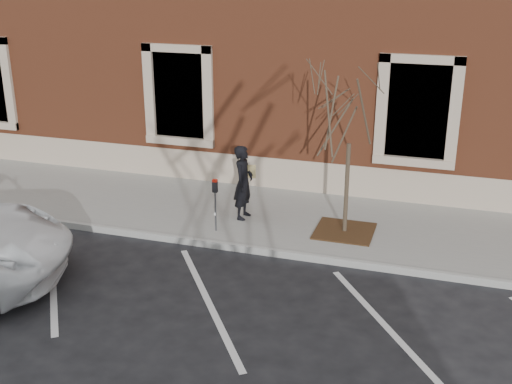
% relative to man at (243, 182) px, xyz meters
% --- Properties ---
extents(ground, '(120.00, 120.00, 0.00)m').
position_rel_man_xyz_m(ground, '(0.54, -1.37, -1.00)').
color(ground, '#28282B').
rests_on(ground, ground).
extents(sidewalk_near, '(40.00, 3.50, 0.15)m').
position_rel_man_xyz_m(sidewalk_near, '(0.54, 0.38, -0.92)').
color(sidewalk_near, gray).
rests_on(sidewalk_near, ground).
extents(curb_near, '(40.00, 0.12, 0.15)m').
position_rel_man_xyz_m(curb_near, '(0.54, -1.42, -0.92)').
color(curb_near, '#9E9E99').
rests_on(curb_near, ground).
extents(parking_stripes, '(28.00, 4.40, 0.01)m').
position_rel_man_xyz_m(parking_stripes, '(0.54, -3.57, -1.00)').
color(parking_stripes, silver).
rests_on(parking_stripes, ground).
extents(building_civic, '(40.00, 8.62, 8.00)m').
position_rel_man_xyz_m(building_civic, '(0.54, 6.37, 3.00)').
color(building_civic, brown).
rests_on(building_civic, ground).
extents(man, '(0.44, 0.64, 1.70)m').
position_rel_man_xyz_m(man, '(0.00, 0.00, 0.00)').
color(man, black).
rests_on(man, sidewalk_near).
extents(parking_meter, '(0.11, 0.08, 1.18)m').
position_rel_man_xyz_m(parking_meter, '(-0.34, -0.90, -0.03)').
color(parking_meter, '#595B60').
rests_on(parking_meter, sidewalk_near).
extents(tree_grate, '(1.25, 1.25, 0.03)m').
position_rel_man_xyz_m(tree_grate, '(2.34, -0.11, -0.83)').
color(tree_grate, '#482A17').
rests_on(tree_grate, sidewalk_near).
extents(sapling, '(2.16, 2.16, 3.60)m').
position_rel_man_xyz_m(sapling, '(2.34, -0.11, 1.67)').
color(sapling, '#4D402E').
rests_on(sapling, sidewalk_near).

